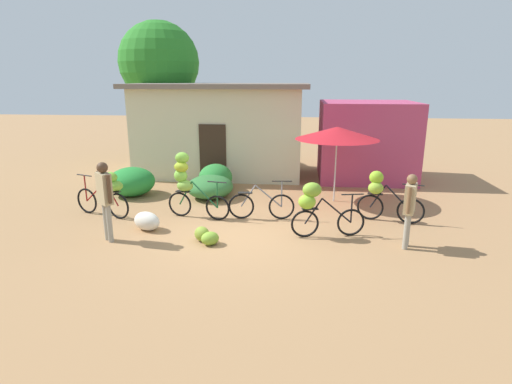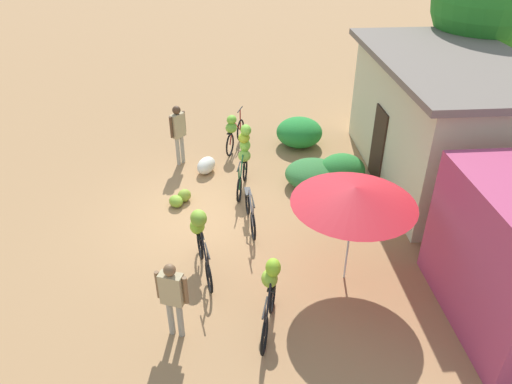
{
  "view_description": "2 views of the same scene",
  "coord_description": "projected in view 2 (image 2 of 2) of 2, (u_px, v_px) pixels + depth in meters",
  "views": [
    {
      "loc": [
        1.34,
        -8.81,
        3.46
      ],
      "look_at": [
        0.36,
        0.75,
        0.8
      ],
      "focal_mm": 28.85,
      "sensor_mm": 36.0,
      "label": 1
    },
    {
      "loc": [
        9.71,
        0.5,
        6.7
      ],
      "look_at": [
        0.26,
        1.22,
        0.79
      ],
      "focal_mm": 33.78,
      "sensor_mm": 36.0,
      "label": 2
    }
  ],
  "objects": [
    {
      "name": "banana_pile_on_ground",
      "position": [
        180.0,
        198.0,
        12.11
      ],
      "size": [
        0.71,
        0.68,
        0.33
      ],
      "color": "#7CA730",
      "rests_on": "ground"
    },
    {
      "name": "hedge_bush_mid",
      "position": [
        342.0,
        170.0,
        12.77
      ],
      "size": [
        1.06,
        1.23,
        0.86
      ],
      "primitive_type": "ellipsoid",
      "color": "#2C8135",
      "rests_on": "ground"
    },
    {
      "name": "ground_plane",
      "position": [
        205.0,
        216.0,
        11.73
      ],
      "size": [
        60.0,
        60.0,
        0.0
      ],
      "primitive_type": "plane",
      "color": "#A67A4F"
    },
    {
      "name": "bicycle_by_shop",
      "position": [
        200.0,
        235.0,
        9.81
      ],
      "size": [
        1.67,
        0.46,
        1.27
      ],
      "color": "black",
      "rests_on": "ground"
    },
    {
      "name": "hedge_bush_front_right",
      "position": [
        313.0,
        174.0,
        12.79
      ],
      "size": [
        1.39,
        1.5,
        0.67
      ],
      "primitive_type": "ellipsoid",
      "color": "#337337",
      "rests_on": "ground"
    },
    {
      "name": "bicycle_near_pile",
      "position": [
        244.0,
        153.0,
        12.51
      ],
      "size": [
        1.67,
        0.48,
        1.68
      ],
      "color": "black",
      "rests_on": "ground"
    },
    {
      "name": "building_low",
      "position": [
        442.0,
        120.0,
        12.52
      ],
      "size": [
        6.35,
        3.69,
        3.29
      ],
      "color": "beige",
      "rests_on": "ground"
    },
    {
      "name": "bicycle_leftmost",
      "position": [
        233.0,
        130.0,
        14.32
      ],
      "size": [
        1.68,
        0.63,
        1.2
      ],
      "color": "black",
      "rests_on": "ground"
    },
    {
      "name": "produce_sack",
      "position": [
        206.0,
        165.0,
        13.43
      ],
      "size": [
        0.82,
        0.7,
        0.44
      ],
      "primitive_type": "ellipsoid",
      "rotation": [
        0.0,
        0.0,
        2.7
      ],
      "color": "silver",
      "rests_on": "ground"
    },
    {
      "name": "hedge_bush_front_left",
      "position": [
        299.0,
        132.0,
        14.78
      ],
      "size": [
        1.39,
        1.41,
        0.86
      ],
      "primitive_type": "ellipsoid",
      "color": "#268634",
      "rests_on": "ground"
    },
    {
      "name": "bicycle_rightmost",
      "position": [
        270.0,
        291.0,
        8.52
      ],
      "size": [
        1.58,
        0.48,
        1.27
      ],
      "color": "black",
      "rests_on": "ground"
    },
    {
      "name": "tree_behind_building",
      "position": [
        490.0,
        0.0,
        13.85
      ],
      "size": [
        3.27,
        3.27,
        5.73
      ],
      "color": "brown",
      "rests_on": "ground"
    },
    {
      "name": "person_bystander",
      "position": [
        172.0,
        293.0,
        8.09
      ],
      "size": [
        0.33,
        0.55,
        1.59
      ],
      "color": "gray",
      "rests_on": "ground"
    },
    {
      "name": "bicycle_center_loaded",
      "position": [
        250.0,
        212.0,
        11.21
      ],
      "size": [
        1.68,
        0.19,
        1.01
      ],
      "color": "black",
      "rests_on": "ground"
    },
    {
      "name": "market_umbrella",
      "position": [
        354.0,
        195.0,
        8.81
      ],
      "size": [
        2.35,
        2.35,
        2.16
      ],
      "color": "beige",
      "rests_on": "ground"
    },
    {
      "name": "person_vendor",
      "position": [
        178.0,
        129.0,
        13.43
      ],
      "size": [
        0.45,
        0.42,
        1.76
      ],
      "color": "gray",
      "rests_on": "ground"
    }
  ]
}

